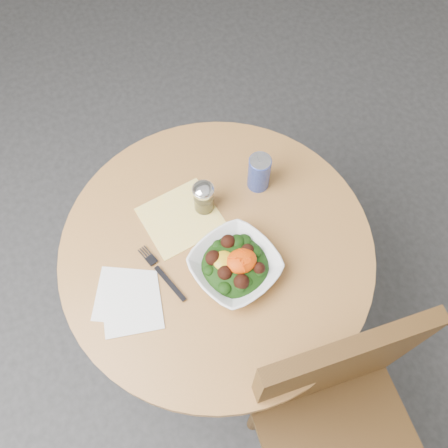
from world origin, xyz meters
The scene contains 9 objects.
ground centered at (0.00, 0.00, 0.00)m, with size 6.00×6.00×0.00m, color #2B2A2D.
table centered at (0.00, 0.00, 0.55)m, with size 0.90×0.90×0.75m.
chair centered at (0.14, -0.53, 0.55)m, with size 0.47×0.47×0.99m.
cloth_napkin centered at (-0.06, 0.13, 0.75)m, with size 0.21×0.19×0.00m, color yellow.
paper_napkins centered at (-0.28, -0.05, 0.75)m, with size 0.21×0.24×0.00m.
salad_bowl centered at (0.02, -0.08, 0.78)m, with size 0.29×0.29×0.09m.
fork centered at (-0.17, -0.01, 0.76)m, with size 0.08×0.20×0.00m.
spice_shaker centered at (0.02, 0.14, 0.81)m, with size 0.06×0.06×0.11m.
beverage_can centered at (0.20, 0.15, 0.81)m, with size 0.07×0.07×0.13m.
Camera 1 is at (-0.21, -0.54, 2.04)m, focal length 40.00 mm.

